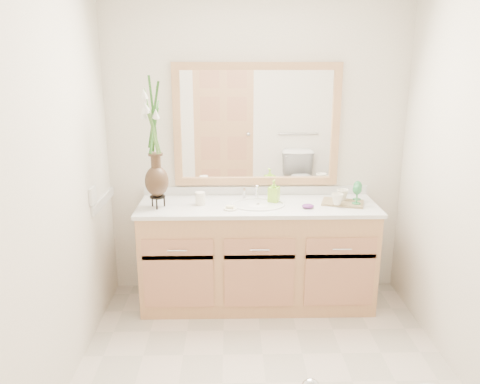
{
  "coord_description": "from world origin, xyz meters",
  "views": [
    {
      "loc": [
        -0.21,
        -2.43,
        1.9
      ],
      "look_at": [
        -0.14,
        0.65,
        1.03
      ],
      "focal_mm": 35.0,
      "sensor_mm": 36.0,
      "label": 1
    }
  ],
  "objects_px": {
    "tumbler": "(200,198)",
    "soap_bottle": "(274,192)",
    "tray": "(343,203)",
    "flower_vase": "(154,131)"
  },
  "relations": [
    {
      "from": "tumbler",
      "to": "soap_bottle",
      "type": "distance_m",
      "value": 0.58
    },
    {
      "from": "tumbler",
      "to": "tray",
      "type": "height_order",
      "value": "tumbler"
    },
    {
      "from": "tumbler",
      "to": "soap_bottle",
      "type": "relative_size",
      "value": 0.62
    },
    {
      "from": "flower_vase",
      "to": "tumbler",
      "type": "bearing_deg",
      "value": 11.5
    },
    {
      "from": "tumbler",
      "to": "tray",
      "type": "xyz_separation_m",
      "value": [
        1.1,
        0.0,
        -0.04
      ]
    },
    {
      "from": "tray",
      "to": "soap_bottle",
      "type": "bearing_deg",
      "value": -169.85
    },
    {
      "from": "soap_bottle",
      "to": "tray",
      "type": "height_order",
      "value": "soap_bottle"
    },
    {
      "from": "soap_bottle",
      "to": "tumbler",
      "type": "bearing_deg",
      "value": -149.91
    },
    {
      "from": "tray",
      "to": "flower_vase",
      "type": "bearing_deg",
      "value": -160.04
    },
    {
      "from": "tumbler",
      "to": "tray",
      "type": "relative_size",
      "value": 0.31
    }
  ]
}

